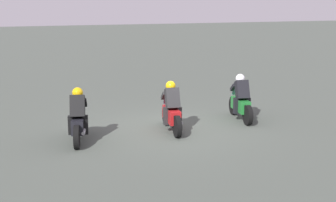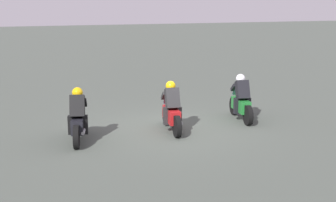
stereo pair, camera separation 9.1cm
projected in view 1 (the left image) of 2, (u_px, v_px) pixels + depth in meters
ground_plane at (170, 129)px, 14.31m from camera, size 120.00×120.00×0.00m
rider_lane_a at (241, 101)px, 15.27m from camera, size 2.03×0.61×1.51m
rider_lane_b at (172, 111)px, 13.95m from camera, size 2.04×0.58×1.51m
rider_lane_c at (78, 120)px, 12.93m from camera, size 2.01×0.65×1.51m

